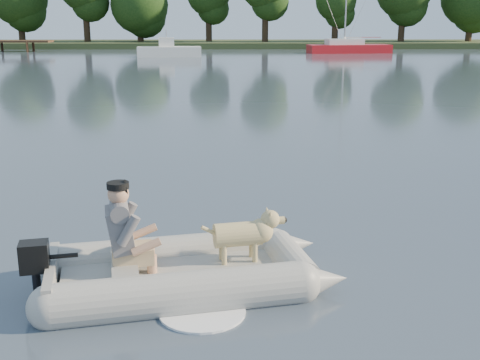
{
  "coord_description": "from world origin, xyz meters",
  "views": [
    {
      "loc": [
        0.07,
        -6.49,
        3.01
      ],
      "look_at": [
        0.18,
        1.93,
        0.75
      ],
      "focal_mm": 45.0,
      "sensor_mm": 36.0,
      "label": 1
    }
  ],
  "objects_px": {
    "man": "(122,226)",
    "motorboat": "(169,44)",
    "dinghy": "(184,238)",
    "sailboat": "(348,48)",
    "dog": "(238,238)"
  },
  "relations": [
    {
      "from": "man",
      "to": "motorboat",
      "type": "height_order",
      "value": "motorboat"
    },
    {
      "from": "motorboat",
      "to": "dinghy",
      "type": "bearing_deg",
      "value": -89.77
    },
    {
      "from": "dinghy",
      "to": "sailboat",
      "type": "height_order",
      "value": "sailboat"
    },
    {
      "from": "dinghy",
      "to": "dog",
      "type": "height_order",
      "value": "dinghy"
    },
    {
      "from": "dinghy",
      "to": "man",
      "type": "height_order",
      "value": "man"
    },
    {
      "from": "dinghy",
      "to": "sailboat",
      "type": "relative_size",
      "value": 0.46
    },
    {
      "from": "dinghy",
      "to": "dog",
      "type": "bearing_deg",
      "value": 4.57
    },
    {
      "from": "dinghy",
      "to": "dog",
      "type": "xyz_separation_m",
      "value": [
        0.62,
        0.19,
        -0.07
      ]
    },
    {
      "from": "dog",
      "to": "sailboat",
      "type": "relative_size",
      "value": 0.09
    },
    {
      "from": "sailboat",
      "to": "dog",
      "type": "bearing_deg",
      "value": -109.38
    },
    {
      "from": "man",
      "to": "dog",
      "type": "distance_m",
      "value": 1.36
    },
    {
      "from": "dog",
      "to": "sailboat",
      "type": "bearing_deg",
      "value": 65.67
    },
    {
      "from": "dinghy",
      "to": "sailboat",
      "type": "xyz_separation_m",
      "value": [
        11.16,
        49.14,
        -0.14
      ]
    },
    {
      "from": "dog",
      "to": "sailboat",
      "type": "height_order",
      "value": "sailboat"
    },
    {
      "from": "sailboat",
      "to": "dinghy",
      "type": "bearing_deg",
      "value": -110.02
    }
  ]
}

